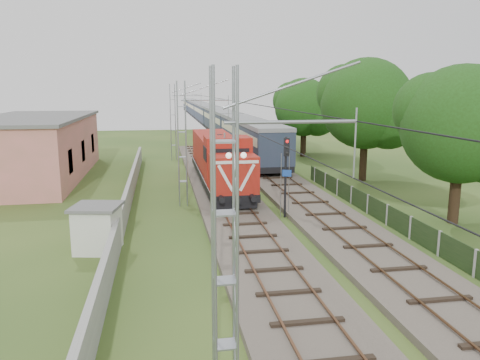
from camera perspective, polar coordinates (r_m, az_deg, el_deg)
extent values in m
plane|color=#2B481B|center=(19.96, 3.71, -11.07)|extent=(140.00, 140.00, 0.00)
cube|color=#6B6054|center=(26.39, 0.20, -5.13)|extent=(4.20, 70.00, 0.30)
cube|color=black|center=(26.34, 0.20, -4.71)|extent=(2.40, 70.00, 0.10)
cube|color=brown|center=(26.19, -1.64, -4.63)|extent=(0.08, 70.00, 0.05)
cube|color=brown|center=(26.47, 2.02, -4.47)|extent=(0.08, 70.00, 0.05)
cube|color=#6B6054|center=(39.79, 4.09, 0.39)|extent=(4.20, 80.00, 0.30)
cube|color=black|center=(39.75, 4.09, 0.67)|extent=(2.40, 80.00, 0.10)
cube|color=brown|center=(39.55, 2.90, 0.74)|extent=(0.08, 80.00, 0.05)
cube|color=brown|center=(39.95, 5.28, 0.81)|extent=(0.08, 80.00, 0.05)
cylinder|color=gray|center=(10.39, 6.31, 7.05)|extent=(3.00, 0.08, 0.08)
cylinder|color=gray|center=(30.11, -4.30, 9.69)|extent=(3.00, 0.08, 0.08)
cylinder|color=gray|center=(50.05, -6.51, 10.20)|extent=(3.00, 0.08, 0.08)
cylinder|color=black|center=(30.35, -1.42, 7.27)|extent=(0.03, 70.00, 0.03)
cylinder|color=black|center=(30.29, -1.44, 9.72)|extent=(0.03, 70.00, 0.03)
cube|color=#9E9E99|center=(30.80, -13.44, -1.92)|extent=(0.25, 40.00, 1.50)
cube|color=#DC7876|center=(43.59, -23.79, 3.53)|extent=(8.00, 20.00, 5.00)
cube|color=#606060|center=(43.36, -24.06, 6.94)|extent=(8.40, 20.40, 0.25)
cube|color=black|center=(36.97, -20.02, 2.14)|extent=(0.10, 1.60, 1.80)
cube|color=black|center=(42.83, -18.63, 3.37)|extent=(0.10, 1.60, 1.80)
cube|color=black|center=(48.72, -17.57, 4.30)|extent=(0.10, 1.60, 1.80)
cube|color=black|center=(25.30, 20.09, -5.48)|extent=(0.05, 32.00, 1.15)
cube|color=#9E9E99|center=(38.65, 9.13, 0.63)|extent=(0.12, 0.12, 1.20)
cube|color=black|center=(36.07, -2.59, 0.65)|extent=(2.97, 16.80, 0.49)
cube|color=black|center=(30.85, -1.33, -1.69)|extent=(2.17, 3.56, 0.49)
cube|color=black|center=(41.44, -3.52, 1.59)|extent=(2.17, 3.56, 0.49)
cube|color=black|center=(28.12, -0.48, -3.16)|extent=(2.57, 0.25, 0.35)
cube|color=#A31A12|center=(28.84, -0.84, 0.82)|extent=(2.87, 2.47, 2.27)
sphere|color=white|center=(27.41, -1.39, 2.99)|extent=(0.36, 0.36, 0.36)
sphere|color=white|center=(27.55, 0.44, 3.04)|extent=(0.36, 0.36, 0.36)
cube|color=silver|center=(27.54, -1.76, 0.21)|extent=(0.99, 0.06, 1.65)
cube|color=silver|center=(27.74, 0.87, 0.30)|extent=(0.99, 0.06, 1.65)
cube|color=silver|center=(27.47, -0.45, 2.18)|extent=(2.67, 0.06, 0.18)
cube|color=#A31A12|center=(31.13, -1.53, 2.40)|extent=(2.97, 2.37, 3.16)
cube|color=black|center=(29.88, -1.21, 3.00)|extent=(2.47, 0.06, 0.89)
cube|color=#A31A12|center=(38.21, -3.06, 3.56)|extent=(2.77, 11.96, 2.57)
cylinder|color=black|center=(35.07, -2.51, 5.25)|extent=(0.43, 0.43, 0.40)
cylinder|color=gray|center=(30.09, -1.90, 5.42)|extent=(0.12, 0.12, 0.35)
cylinder|color=gray|center=(30.18, -0.77, 5.44)|extent=(0.12, 0.12, 0.35)
cube|color=black|center=(49.63, 1.28, 3.45)|extent=(3.04, 23.03, 0.52)
cube|color=#2A3046|center=(49.43, 1.28, 5.37)|extent=(3.14, 23.03, 2.83)
cube|color=beige|center=(49.38, 1.29, 5.97)|extent=(3.18, 22.11, 0.79)
cube|color=gray|center=(49.30, 1.29, 7.19)|extent=(3.19, 23.03, 0.37)
cube|color=black|center=(73.27, -2.31, 5.91)|extent=(3.04, 23.03, 0.52)
cube|color=#2A3046|center=(73.14, -2.33, 7.22)|extent=(3.14, 23.03, 2.83)
cube|color=beige|center=(73.10, -2.33, 7.63)|extent=(3.18, 22.11, 0.79)
cube|color=gray|center=(73.05, -2.33, 8.45)|extent=(3.19, 23.03, 0.37)
cube|color=black|center=(97.13, -4.16, 7.17)|extent=(3.04, 23.03, 0.52)
cube|color=#2A3046|center=(97.03, -4.17, 8.15)|extent=(3.14, 23.03, 2.83)
cube|color=beige|center=(97.00, -4.18, 8.46)|extent=(3.18, 22.11, 0.79)
cube|color=gray|center=(96.96, -4.19, 9.08)|extent=(3.19, 23.03, 0.37)
cube|color=black|center=(121.08, -5.28, 7.92)|extent=(3.04, 23.03, 0.52)
cube|color=#2A3046|center=(121.00, -5.29, 8.71)|extent=(3.14, 23.03, 2.83)
cube|color=beige|center=(120.98, -5.30, 8.96)|extent=(3.18, 22.11, 0.79)
cube|color=gray|center=(120.94, -5.31, 9.45)|extent=(3.19, 23.03, 0.37)
cube|color=black|center=(145.07, -6.03, 8.42)|extent=(3.04, 23.03, 0.52)
cube|color=#2A3046|center=(145.00, -6.05, 9.08)|extent=(3.14, 23.03, 2.83)
cube|color=beige|center=(144.98, -6.05, 9.29)|extent=(3.18, 22.11, 0.79)
cube|color=gray|center=(144.96, -6.06, 9.70)|extent=(3.19, 23.03, 0.37)
cylinder|color=black|center=(27.46, 5.56, 0.28)|extent=(0.13, 0.13, 4.79)
cube|color=black|center=(27.04, 5.71, 4.02)|extent=(0.38, 0.30, 1.05)
sphere|color=red|center=(26.89, 5.79, 4.70)|extent=(0.17, 0.17, 0.17)
sphere|color=black|center=(26.93, 5.77, 3.99)|extent=(0.17, 0.17, 0.17)
sphere|color=black|center=(26.97, 5.76, 3.28)|extent=(0.17, 0.17, 0.17)
cube|color=navy|center=(27.31, 5.73, 0.83)|extent=(0.52, 0.20, 0.38)
cube|color=silver|center=(22.99, -16.98, -5.83)|extent=(2.18, 2.18, 2.04)
cube|color=#606060|center=(22.70, -17.13, -3.13)|extent=(2.51, 2.51, 0.14)
cylinder|color=#352015|center=(28.91, 24.77, -0.98)|extent=(0.60, 0.60, 3.98)
sphere|color=#1C3B10|center=(28.44, 25.36, 6.17)|extent=(6.51, 6.51, 6.51)
sphere|color=#1C3B10|center=(28.73, 22.30, 7.89)|extent=(4.23, 4.23, 4.23)
cylinder|color=#352015|center=(39.91, 14.83, 3.12)|extent=(0.60, 0.60, 4.48)
sphere|color=#1C3B10|center=(39.57, 15.13, 8.97)|extent=(7.34, 7.34, 7.34)
sphere|color=#1C3B10|center=(39.27, 17.69, 7.33)|extent=(5.14, 5.14, 5.14)
sphere|color=#1C3B10|center=(40.22, 12.73, 10.27)|extent=(4.77, 4.77, 4.77)
cylinder|color=#352015|center=(52.92, 7.67, 4.95)|extent=(0.52, 0.52, 3.90)
sphere|color=#1C3B10|center=(52.66, 7.77, 8.79)|extent=(6.38, 6.38, 6.38)
sphere|color=#1C3B10|center=(52.19, 9.41, 7.75)|extent=(4.47, 4.47, 4.47)
sphere|color=#1C3B10|center=(53.39, 6.27, 9.61)|extent=(4.15, 4.15, 4.15)
cylinder|color=#352015|center=(55.93, 7.83, 5.18)|extent=(0.50, 0.50, 3.72)
sphere|color=#1C3B10|center=(55.69, 7.92, 8.64)|extent=(6.09, 6.09, 6.09)
sphere|color=#1C3B10|center=(55.25, 9.40, 7.70)|extent=(4.26, 4.26, 4.26)
sphere|color=#1C3B10|center=(56.38, 6.56, 9.39)|extent=(3.96, 3.96, 3.96)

